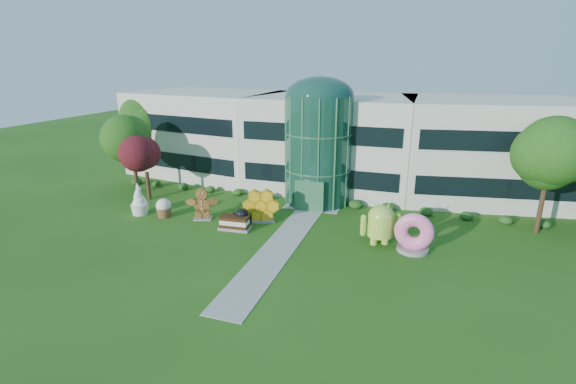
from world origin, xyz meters
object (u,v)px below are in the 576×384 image
(android_green, at_px, (381,222))
(android_black, at_px, (242,216))
(gingerbread, at_px, (202,204))
(donut, at_px, (414,232))

(android_green, bearing_deg, android_black, 157.96)
(android_green, distance_m, gingerbread, 14.68)
(android_black, distance_m, gingerbread, 3.99)
(android_black, relative_size, gingerbread, 0.63)
(android_green, relative_size, donut, 1.21)
(android_green, relative_size, gingerbread, 1.17)
(donut, xyz_separation_m, gingerbread, (-17.01, 0.80, -0.06))
(android_black, height_order, gingerbread, gingerbread)
(donut, relative_size, gingerbread, 0.97)
(android_black, bearing_deg, donut, -6.97)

